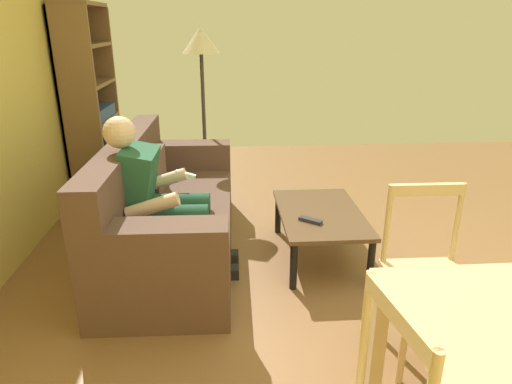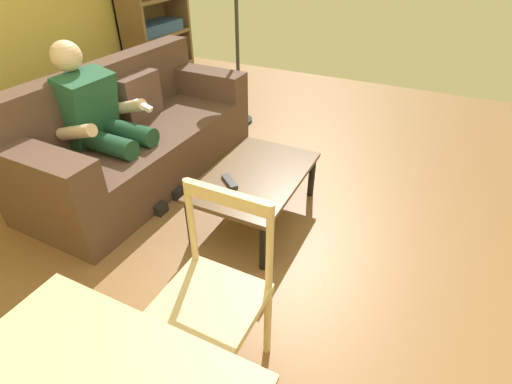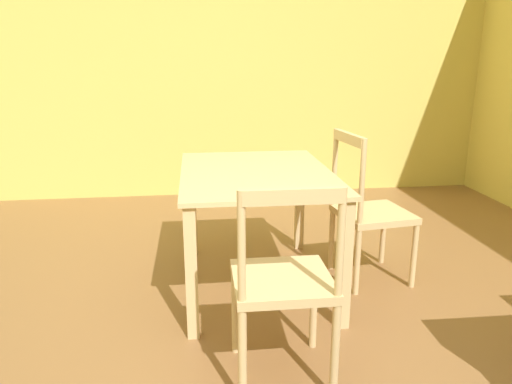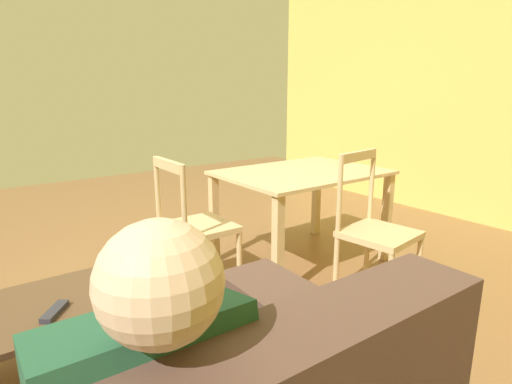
# 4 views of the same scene
# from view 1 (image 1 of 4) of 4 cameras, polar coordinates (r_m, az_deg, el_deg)

# --- Properties ---
(ground_plane) EXTENTS (8.57, 8.57, 0.00)m
(ground_plane) POSITION_cam_1_polar(r_m,az_deg,el_deg) (2.92, 18.18, -16.15)
(ground_plane) COLOR brown
(couch) EXTENTS (2.08, 0.91, 0.90)m
(couch) POSITION_cam_1_polar(r_m,az_deg,el_deg) (3.53, -11.40, -2.65)
(couch) COLOR brown
(couch) RESTS_ON ground_plane
(person_lounging) EXTENTS (0.60, 0.87, 1.14)m
(person_lounging) POSITION_cam_1_polar(r_m,az_deg,el_deg) (3.16, -12.44, -0.52)
(person_lounging) COLOR #23563D
(person_lounging) RESTS_ON ground_plane
(coffee_table) EXTENTS (0.97, 0.61, 0.37)m
(coffee_table) POSITION_cam_1_polar(r_m,az_deg,el_deg) (3.43, 8.12, -3.17)
(coffee_table) COLOR brown
(coffee_table) RESTS_ON ground_plane
(tv_remote) EXTENTS (0.14, 0.16, 0.02)m
(tv_remote) POSITION_cam_1_polar(r_m,az_deg,el_deg) (3.23, 6.91, -3.56)
(tv_remote) COLOR #2D2D38
(tv_remote) RESTS_ON coffee_table
(bookshelf) EXTENTS (0.83, 0.36, 1.89)m
(bookshelf) POSITION_cam_1_polar(r_m,az_deg,el_deg) (5.01, -20.06, 8.21)
(bookshelf) COLOR brown
(bookshelf) RESTS_ON ground_plane
(dining_chair_facing_couch) EXTENTS (0.42, 0.42, 0.92)m
(dining_chair_facing_couch) POSITION_cam_1_polar(r_m,az_deg,el_deg) (2.54, 21.05, -10.11)
(dining_chair_facing_couch) COLOR #D1B27F
(dining_chair_facing_couch) RESTS_ON ground_plane
(floor_lamp) EXTENTS (0.36, 0.36, 1.67)m
(floor_lamp) POSITION_cam_1_polar(r_m,az_deg,el_deg) (4.53, -6.93, 16.72)
(floor_lamp) COLOR black
(floor_lamp) RESTS_ON ground_plane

